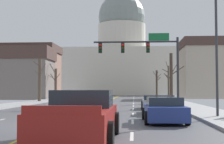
# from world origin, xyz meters

# --- Properties ---
(ground) EXTENTS (20.00, 180.00, 0.20)m
(ground) POSITION_xyz_m (0.00, -0.00, 0.02)
(ground) COLOR #4D4D52
(signal_gantry) EXTENTS (7.91, 0.41, 6.69)m
(signal_gantry) POSITION_xyz_m (4.76, 16.12, 4.96)
(signal_gantry) COLOR #28282D
(signal_gantry) RESTS_ON ground
(street_lamp_right) EXTENTS (2.47, 0.24, 7.70)m
(street_lamp_right) POSITION_xyz_m (7.86, 3.96, 4.74)
(street_lamp_right) COLOR #333338
(street_lamp_right) RESTS_ON ground
(capitol_building) EXTENTS (33.36, 19.56, 31.67)m
(capitol_building) POSITION_xyz_m (0.00, 81.65, 10.76)
(capitol_building) COLOR beige
(capitol_building) RESTS_ON ground
(sedan_near_00) EXTENTS (2.12, 4.30, 1.13)m
(sedan_near_00) POSITION_xyz_m (5.19, 12.96, 0.53)
(sedan_near_00) COLOR #9EA3A8
(sedan_near_00) RESTS_ON ground
(sedan_near_01) EXTENTS (1.97, 4.62, 1.24)m
(sedan_near_01) POSITION_xyz_m (5.34, 7.33, 0.57)
(sedan_near_01) COLOR #9EA3A8
(sedan_near_01) RESTS_ON ground
(sedan_near_02) EXTENTS (2.12, 4.44, 1.24)m
(sedan_near_02) POSITION_xyz_m (5.05, 1.69, 0.59)
(sedan_near_02) COLOR navy
(sedan_near_02) RESTS_ON ground
(pickup_truck_near_03) EXTENTS (2.38, 5.55, 1.60)m
(pickup_truck_near_03) POSITION_xyz_m (1.85, -4.42, 0.73)
(pickup_truck_near_03) COLOR maroon
(pickup_truck_near_03) RESTS_ON ground
(sedan_oncoming_00) EXTENTS (2.15, 4.33, 1.20)m
(sedan_oncoming_00) POSITION_xyz_m (-1.67, 21.68, 0.56)
(sedan_oncoming_00) COLOR silver
(sedan_oncoming_00) RESTS_ON ground
(sedan_oncoming_01) EXTENTS (1.97, 4.51, 1.32)m
(sedan_oncoming_01) POSITION_xyz_m (-1.71, 32.20, 0.62)
(sedan_oncoming_01) COLOR #6B6056
(sedan_oncoming_01) RESTS_ON ground
(sedan_oncoming_02) EXTENTS (2.16, 4.38, 1.26)m
(sedan_oncoming_02) POSITION_xyz_m (-1.65, 45.20, 0.58)
(sedan_oncoming_02) COLOR #1E7247
(sedan_oncoming_02) RESTS_ON ground
(sedan_oncoming_03) EXTENTS (2.15, 4.47, 1.17)m
(sedan_oncoming_03) POSITION_xyz_m (-1.92, 54.73, 0.56)
(sedan_oncoming_03) COLOR #9EA3A8
(sedan_oncoming_03) RESTS_ON ground
(flank_building_01) EXTENTS (11.00, 8.77, 9.83)m
(flank_building_01) POSITION_xyz_m (-16.20, 46.98, 4.96)
(flank_building_01) COLOR #8C6656
(flank_building_01) RESTS_ON ground
(flank_building_02) EXTENTS (12.57, 6.52, 8.19)m
(flank_building_02) POSITION_xyz_m (-15.62, 37.12, 4.16)
(flank_building_02) COLOR slate
(flank_building_02) RESTS_ON ground
(flank_building_03) EXTENTS (9.41, 10.31, 10.43)m
(flank_building_03) POSITION_xyz_m (16.68, 46.20, 5.27)
(flank_building_03) COLOR #B2A38E
(flank_building_03) RESTS_ON ground
(bare_tree_00) EXTENTS (1.67, 2.33, 5.79)m
(bare_tree_00) POSITION_xyz_m (8.02, 25.47, 3.13)
(bare_tree_00) COLOR #423328
(bare_tree_00) RESTS_ON ground
(bare_tree_01) EXTENTS (1.74, 1.67, 5.32)m
(bare_tree_01) POSITION_xyz_m (-8.24, 26.29, 2.89)
(bare_tree_01) COLOR brown
(bare_tree_01) RESTS_ON ground
(bare_tree_02) EXTENTS (1.76, 2.10, 5.26)m
(bare_tree_02) POSITION_xyz_m (8.09, 52.81, 2.88)
(bare_tree_02) COLOR #423328
(bare_tree_02) RESTS_ON ground
(bare_tree_03) EXTENTS (2.55, 1.56, 5.42)m
(bare_tree_03) POSITION_xyz_m (-8.39, 35.49, 2.57)
(bare_tree_03) COLOR brown
(bare_tree_03) RESTS_ON ground
(bare_tree_04) EXTENTS (1.76, 1.82, 5.67)m
(bare_tree_04) POSITION_xyz_m (8.68, 35.61, 2.87)
(bare_tree_04) COLOR brown
(bare_tree_04) RESTS_ON ground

